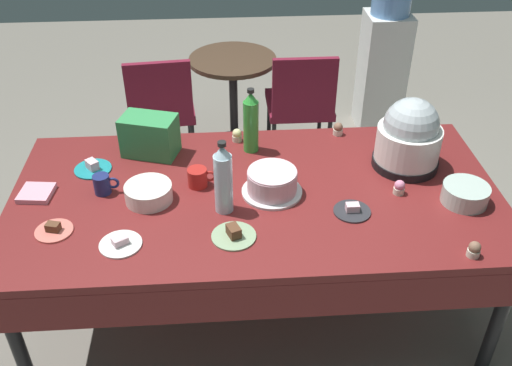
{
  "coord_description": "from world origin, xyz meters",
  "views": [
    {
      "loc": [
        -0.14,
        -2.08,
        2.27
      ],
      "look_at": [
        0.0,
        0.0,
        0.8
      ],
      "focal_mm": 40.12,
      "sensor_mm": 36.0,
      "label": 1
    }
  ],
  "objects_px": {
    "ceramic_snack_bowl": "(149,193)",
    "round_cafe_table": "(233,87)",
    "dessert_plate_teal": "(93,168)",
    "coffee_mug_navy": "(103,184)",
    "cupcake_lemon": "(399,187)",
    "maroon_chair_right": "(301,101)",
    "soda_bottle_lime_soda": "(252,122)",
    "cupcake_berry": "(237,135)",
    "soda_carton": "(150,136)",
    "maroon_chair_left": "(161,105)",
    "frosted_layer_cake": "(272,183)",
    "coffee_mug_red": "(198,177)",
    "dessert_plate_sage": "(234,234)",
    "dessert_plate_charcoal": "(352,210)",
    "dessert_plate_white": "(121,243)",
    "cupcake_vanilla": "(474,250)",
    "water_cooler": "(384,55)",
    "soda_bottle_water": "(223,179)",
    "cupcake_cocoa": "(338,129)",
    "potluck_table": "(256,203)",
    "slow_cooker": "(409,137)",
    "glass_salad_bowl": "(465,194)",
    "dessert_plate_coral": "(54,230)"
  },
  "relations": [
    {
      "from": "soda_bottle_lime_soda",
      "to": "cupcake_lemon",
      "type": "bearing_deg",
      "value": -33.32
    },
    {
      "from": "potluck_table",
      "to": "soda_bottle_lime_soda",
      "type": "xyz_separation_m",
      "value": [
        0.0,
        0.36,
        0.22
      ]
    },
    {
      "from": "cupcake_cocoa",
      "to": "cupcake_lemon",
      "type": "bearing_deg",
      "value": -71.88
    },
    {
      "from": "soda_bottle_water",
      "to": "cupcake_cocoa",
      "type": "bearing_deg",
      "value": 44.71
    },
    {
      "from": "slow_cooker",
      "to": "water_cooler",
      "type": "height_order",
      "value": "water_cooler"
    },
    {
      "from": "potluck_table",
      "to": "dessert_plate_white",
      "type": "bearing_deg",
      "value": -150.33
    },
    {
      "from": "dessert_plate_coral",
      "to": "soda_carton",
      "type": "distance_m",
      "value": 0.69
    },
    {
      "from": "frosted_layer_cake",
      "to": "dessert_plate_white",
      "type": "xyz_separation_m",
      "value": [
        -0.63,
        -0.31,
        -0.05
      ]
    },
    {
      "from": "slow_cooker",
      "to": "glass_salad_bowl",
      "type": "xyz_separation_m",
      "value": [
        0.18,
        -0.31,
        -0.12
      ]
    },
    {
      "from": "potluck_table",
      "to": "cupcake_lemon",
      "type": "xyz_separation_m",
      "value": [
        0.64,
        -0.05,
        0.09
      ]
    },
    {
      "from": "frosted_layer_cake",
      "to": "maroon_chair_left",
      "type": "relative_size",
      "value": 0.32
    },
    {
      "from": "dessert_plate_coral",
      "to": "maroon_chair_left",
      "type": "bearing_deg",
      "value": 79.22
    },
    {
      "from": "frosted_layer_cake",
      "to": "coffee_mug_red",
      "type": "distance_m",
      "value": 0.34
    },
    {
      "from": "frosted_layer_cake",
      "to": "water_cooler",
      "type": "xyz_separation_m",
      "value": [
        1.02,
        1.9,
        -0.22
      ]
    },
    {
      "from": "ceramic_snack_bowl",
      "to": "coffee_mug_navy",
      "type": "xyz_separation_m",
      "value": [
        -0.21,
        0.07,
        0.01
      ]
    },
    {
      "from": "potluck_table",
      "to": "dessert_plate_sage",
      "type": "distance_m",
      "value": 0.33
    },
    {
      "from": "frosted_layer_cake",
      "to": "cupcake_berry",
      "type": "relative_size",
      "value": 4.04
    },
    {
      "from": "soda_bottle_lime_soda",
      "to": "maroon_chair_right",
      "type": "distance_m",
      "value": 1.17
    },
    {
      "from": "dessert_plate_teal",
      "to": "dessert_plate_sage",
      "type": "bearing_deg",
      "value": -39.45
    },
    {
      "from": "dessert_plate_teal",
      "to": "slow_cooker",
      "type": "bearing_deg",
      "value": -2.39
    },
    {
      "from": "dessert_plate_charcoal",
      "to": "maroon_chair_right",
      "type": "xyz_separation_m",
      "value": [
        -0.0,
        1.55,
        -0.27
      ]
    },
    {
      "from": "ceramic_snack_bowl",
      "to": "round_cafe_table",
      "type": "distance_m",
      "value": 1.71
    },
    {
      "from": "dessert_plate_teal",
      "to": "coffee_mug_navy",
      "type": "bearing_deg",
      "value": -67.06
    },
    {
      "from": "frosted_layer_cake",
      "to": "dessert_plate_sage",
      "type": "height_order",
      "value": "frosted_layer_cake"
    },
    {
      "from": "cupcake_lemon",
      "to": "maroon_chair_right",
      "type": "relative_size",
      "value": 0.08
    },
    {
      "from": "soda_bottle_lime_soda",
      "to": "glass_salad_bowl",
      "type": "bearing_deg",
      "value": -28.85
    },
    {
      "from": "potluck_table",
      "to": "round_cafe_table",
      "type": "height_order",
      "value": "potluck_table"
    },
    {
      "from": "maroon_chair_left",
      "to": "round_cafe_table",
      "type": "relative_size",
      "value": 1.18
    },
    {
      "from": "dessert_plate_white",
      "to": "coffee_mug_navy",
      "type": "distance_m",
      "value": 0.39
    },
    {
      "from": "cupcake_lemon",
      "to": "maroon_chair_right",
      "type": "xyz_separation_m",
      "value": [
        -0.24,
        1.43,
        -0.29
      ]
    },
    {
      "from": "cupcake_vanilla",
      "to": "water_cooler",
      "type": "relative_size",
      "value": 0.05
    },
    {
      "from": "cupcake_vanilla",
      "to": "cupcake_lemon",
      "type": "xyz_separation_m",
      "value": [
        -0.18,
        0.43,
        0.0
      ]
    },
    {
      "from": "dessert_plate_teal",
      "to": "dessert_plate_charcoal",
      "type": "bearing_deg",
      "value": -19.29
    },
    {
      "from": "dessert_plate_teal",
      "to": "dessert_plate_charcoal",
      "type": "relative_size",
      "value": 1.09
    },
    {
      "from": "soda_carton",
      "to": "ceramic_snack_bowl",
      "type": "bearing_deg",
      "value": -70.0
    },
    {
      "from": "ceramic_snack_bowl",
      "to": "cupcake_cocoa",
      "type": "distance_m",
      "value": 1.07
    },
    {
      "from": "cupcake_berry",
      "to": "soda_carton",
      "type": "bearing_deg",
      "value": -168.23
    },
    {
      "from": "frosted_layer_cake",
      "to": "soda_bottle_water",
      "type": "relative_size",
      "value": 0.8
    },
    {
      "from": "frosted_layer_cake",
      "to": "soda_bottle_lime_soda",
      "type": "distance_m",
      "value": 0.39
    },
    {
      "from": "dessert_plate_charcoal",
      "to": "cupcake_berry",
      "type": "xyz_separation_m",
      "value": [
        -0.47,
        0.63,
        0.02
      ]
    },
    {
      "from": "cupcake_berry",
      "to": "cupcake_lemon",
      "type": "bearing_deg",
      "value": -35.81
    },
    {
      "from": "cupcake_lemon",
      "to": "soda_bottle_lime_soda",
      "type": "relative_size",
      "value": 0.2
    },
    {
      "from": "dessert_plate_sage",
      "to": "maroon_chair_left",
      "type": "bearing_deg",
      "value": 104.38
    },
    {
      "from": "round_cafe_table",
      "to": "water_cooler",
      "type": "xyz_separation_m",
      "value": [
        1.14,
        0.28,
        0.09
      ]
    },
    {
      "from": "dessert_plate_sage",
      "to": "cupcake_lemon",
      "type": "height_order",
      "value": "cupcake_lemon"
    },
    {
      "from": "soda_bottle_lime_soda",
      "to": "maroon_chair_left",
      "type": "distance_m",
      "value": 1.23
    },
    {
      "from": "ceramic_snack_bowl",
      "to": "soda_bottle_lime_soda",
      "type": "height_order",
      "value": "soda_bottle_lime_soda"
    },
    {
      "from": "dessert_plate_coral",
      "to": "soda_bottle_lime_soda",
      "type": "distance_m",
      "value": 1.04
    },
    {
      "from": "cupcake_berry",
      "to": "water_cooler",
      "type": "distance_m",
      "value": 1.85
    },
    {
      "from": "dessert_plate_white",
      "to": "maroon_chair_left",
      "type": "distance_m",
      "value": 1.72
    }
  ]
}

